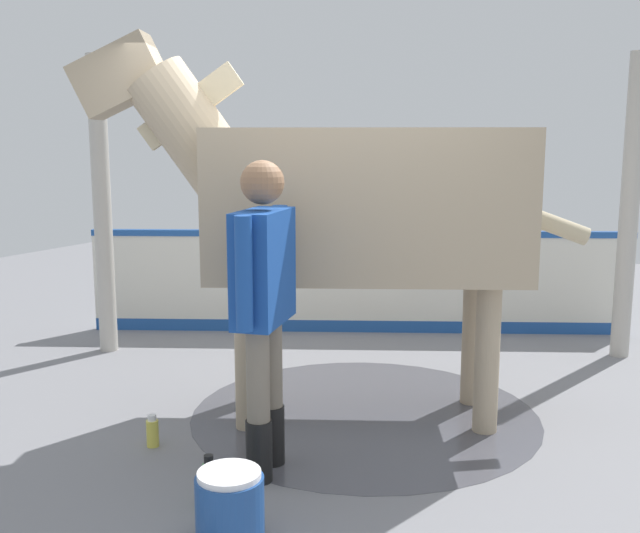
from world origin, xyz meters
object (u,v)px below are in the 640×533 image
horse (349,201)px  bottle_spray (209,482)px  handler (264,295)px  bottle_shampoo (153,432)px  wash_bucket (230,506)px

horse → bottle_spray: size_ratio=11.64×
horse → bottle_spray: 2.04m
handler → bottle_spray: size_ratio=6.45×
horse → handler: bearing=63.0°
bottle_shampoo → bottle_spray: 0.88m
handler → wash_bucket: handler is taller
bottle_spray → wash_bucket: bearing=49.7°
wash_bucket → bottle_spray: size_ratio=1.26×
horse → wash_bucket: size_ratio=9.22×
horse → wash_bucket: horse is taller
handler → bottle_shampoo: handler is taller
handler → bottle_spray: handler is taller
handler → wash_bucket: bearing=-84.6°
horse → wash_bucket: (1.75, 0.16, -1.32)m
horse → wash_bucket: 2.19m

